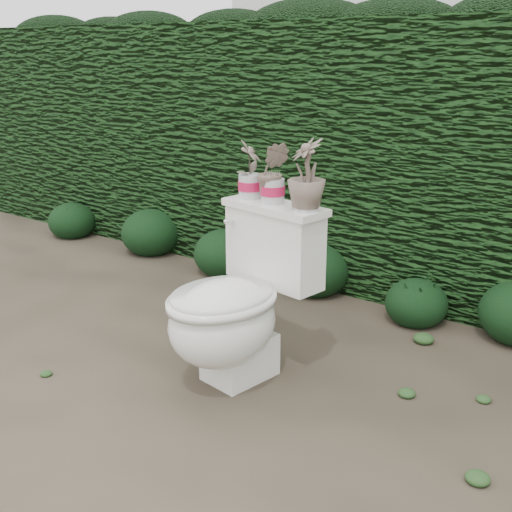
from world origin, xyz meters
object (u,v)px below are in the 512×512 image
Objects in this scene: potted_plant_left at (250,171)px; potted_plant_right at (307,176)px; potted_plant_center at (273,174)px; toilet at (236,306)px.

potted_plant_left is 0.86× the size of potted_plant_right.
potted_plant_right is at bearing -36.06° from potted_plant_center.
potted_plant_left is at bearing 143.94° from potted_plant_center.
toilet is 2.65× the size of potted_plant_right.
potted_plant_right is at bearing 52.49° from toilet.
potted_plant_center is at bearing -148.01° from potted_plant_right.
potted_plant_center is 0.88× the size of potted_plant_right.
potted_plant_left is 0.34m from potted_plant_right.
potted_plant_right is (0.20, -0.03, 0.02)m from potted_plant_center.
toilet is 0.60m from potted_plant_center.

